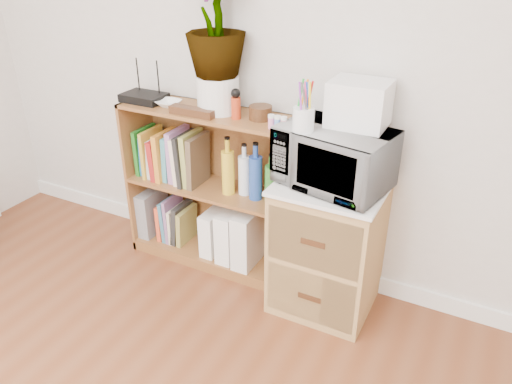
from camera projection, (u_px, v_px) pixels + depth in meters
The scene contains 21 objects.
skirting_board at pixel (274, 254), 3.04m from camera, with size 4.00×0.02×0.10m, color white.
bookshelf at pixel (210, 190), 2.87m from camera, with size 1.00×0.30×0.95m, color brown.
wicker_unit at pixel (327, 248), 2.57m from camera, with size 0.50×0.45×0.70m, color #9E7542.
microwave at pixel (334, 157), 2.32m from camera, with size 0.51×0.35×0.28m, color silver.
pen_cup at pixel (303, 119), 2.21m from camera, with size 0.10×0.10×0.11m, color white.
small_appliance at pixel (359, 104), 2.25m from camera, with size 0.26×0.22×0.21m, color white.
router at pixel (144, 97), 2.78m from camera, with size 0.24×0.16×0.04m, color black.
white_bowl at pixel (169, 103), 2.71m from camera, with size 0.13×0.13×0.03m, color white.
plant_pot at pixel (218, 94), 2.59m from camera, with size 0.22×0.22×0.19m, color white.
potted_plant at pixel (215, 21), 2.43m from camera, with size 0.30×0.30×0.54m, color #2B6D2F.
trinket_box at pixel (192, 112), 2.57m from camera, with size 0.25×0.06×0.04m, color #3C2410.
kokeshi_doll at pixel (236, 108), 2.51m from camera, with size 0.05×0.05×0.11m, color #B43316.
wooden_bowl at pixel (261, 113), 2.51m from camera, with size 0.12×0.12×0.07m, color #331D0D.
paint_jars at pixel (277, 124), 2.38m from camera, with size 0.12×0.04×0.06m, color #D37584.
file_box at pixel (152, 211), 3.17m from camera, with size 0.09×0.23×0.29m, color gray.
magazine_holder_left at pixel (214, 231), 2.98m from camera, with size 0.09×0.22×0.27m, color white.
magazine_holder_mid at pixel (232, 233), 2.92m from camera, with size 0.10×0.25×0.31m, color white.
magazine_holder_right at pixel (249, 236), 2.87m from camera, with size 0.11×0.27×0.34m, color white.
cookbooks at pixel (173, 156), 2.89m from camera, with size 0.42×0.20×0.31m.
liquor_bottles at pixel (254, 172), 2.67m from camera, with size 0.39×0.07×0.32m.
lower_books at pixel (176, 221), 3.10m from camera, with size 0.19×0.19×0.29m.
Camera 1 is at (1.05, -0.04, 1.80)m, focal length 35.00 mm.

